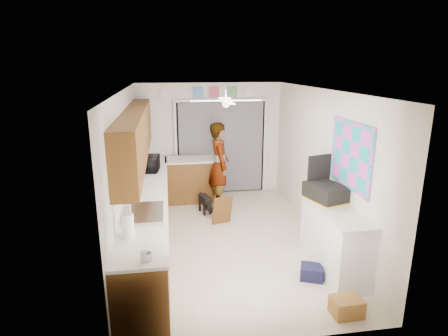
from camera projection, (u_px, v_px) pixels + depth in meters
name	position (u px, v px, depth m)	size (l,w,h in m)	color
floor	(228.00, 239.00, 6.39)	(5.00, 5.00, 0.00)	beige
ceiling	(228.00, 90.00, 5.73)	(5.00, 5.00, 0.00)	white
wall_back	(210.00, 139.00, 8.44)	(3.20, 3.20, 0.00)	white
wall_front	(269.00, 236.00, 3.68)	(3.20, 3.20, 0.00)	white
wall_left	(127.00, 173.00, 5.83)	(5.00, 5.00, 0.00)	white
wall_right	(321.00, 165.00, 6.30)	(5.00, 5.00, 0.00)	white
left_base_cabinets	(149.00, 219.00, 6.08)	(0.60, 4.80, 0.90)	brown
left_countertop	(148.00, 192.00, 5.96)	(0.62, 4.80, 0.04)	white
upper_cabinets	(136.00, 135.00, 5.89)	(0.32, 4.00, 0.80)	brown
sink_basin	(145.00, 214.00, 5.00)	(0.50, 0.76, 0.06)	silver
faucet	(130.00, 208.00, 4.94)	(0.03, 0.03, 0.22)	silver
peninsula_base	(190.00, 181.00, 8.11)	(1.00, 0.60, 0.90)	brown
peninsula_top	(189.00, 160.00, 7.98)	(1.04, 0.64, 0.04)	white
back_opening_recess	(221.00, 148.00, 8.50)	(2.00, 0.06, 2.10)	black
curtain_panel	(221.00, 148.00, 8.47)	(1.90, 0.03, 2.05)	gray
door_trim_left	(176.00, 150.00, 8.33)	(0.06, 0.04, 2.10)	white
door_trim_right	(265.00, 147.00, 8.62)	(0.06, 0.04, 2.10)	white
door_trim_head	(221.00, 100.00, 8.19)	(2.10, 0.04, 0.06)	white
header_frame_1	(198.00, 92.00, 8.10)	(0.22, 0.02, 0.22)	#5395DD
header_frame_2	(214.00, 92.00, 8.15)	(0.22, 0.02, 0.22)	#CE4D65
header_frame_3	(232.00, 92.00, 8.21)	(0.22, 0.02, 0.22)	#61A35D
header_frame_4	(250.00, 92.00, 8.27)	(0.22, 0.02, 0.22)	silver
route66_sign	(165.00, 93.00, 7.99)	(0.22, 0.02, 0.26)	silver
right_counter_base	(335.00, 241.00, 5.33)	(0.50, 1.40, 0.90)	white
right_counter_top	(337.00, 210.00, 5.20)	(0.54, 1.44, 0.04)	white
abstract_painting	(351.00, 155.00, 5.23)	(0.03, 1.15, 0.95)	#E755CE
ceiling_fan	(226.00, 101.00, 5.97)	(1.14, 1.14, 0.24)	white
microwave	(150.00, 164.00, 7.03)	(0.50, 0.34, 0.28)	black
cup	(147.00, 257.00, 3.81)	(0.11, 0.11, 0.09)	white
jar_b	(144.00, 256.00, 3.80)	(0.07, 0.07, 0.11)	silver
paper_towel_roll	(128.00, 226.00, 4.30)	(0.14, 0.14, 0.29)	white
suitcase	(326.00, 193.00, 5.49)	(0.43, 0.58, 0.25)	black
suitcase_rim	(325.00, 200.00, 5.52)	(0.44, 0.58, 0.02)	yellow
suitcase_lid	(319.00, 171.00, 5.70)	(0.42, 0.03, 0.50)	black
cardboard_box	(347.00, 307.00, 4.43)	(0.35, 0.27, 0.22)	olive
navy_crate	(312.00, 272.00, 5.19)	(0.31, 0.26, 0.19)	black
cabinet_door_panel	(222.00, 210.00, 6.91)	(0.38, 0.03, 0.56)	brown
man	(219.00, 165.00, 7.65)	(0.65, 0.43, 1.78)	white
dog	(205.00, 203.00, 7.48)	(0.22, 0.51, 0.40)	black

